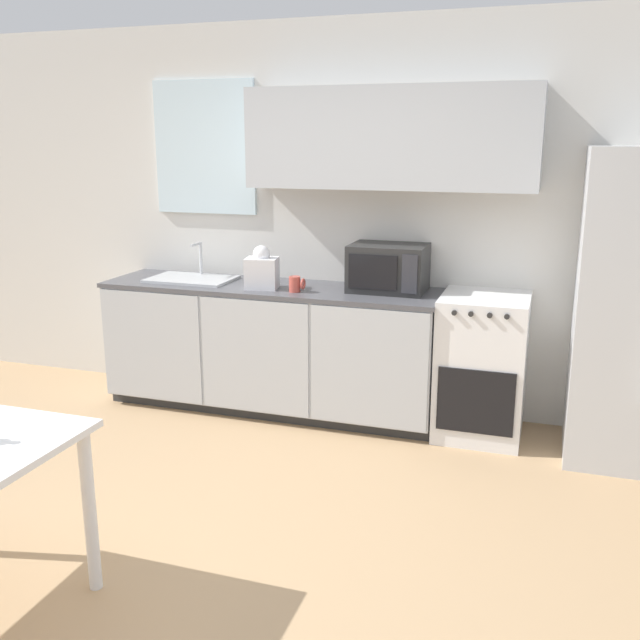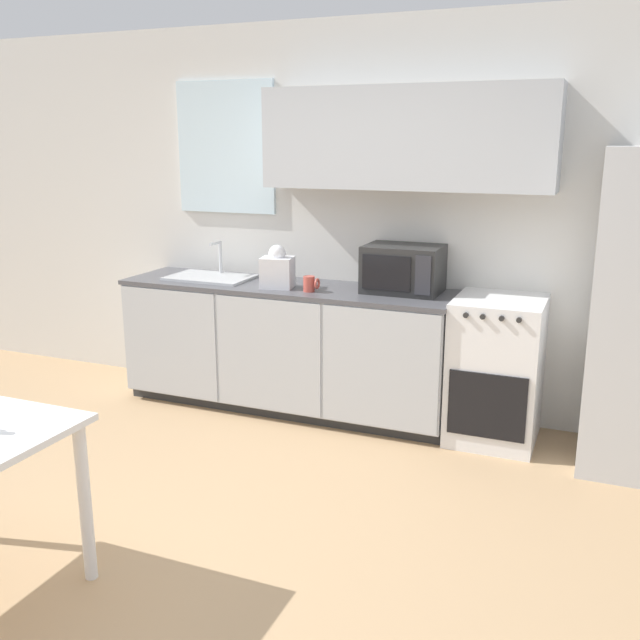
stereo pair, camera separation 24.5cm
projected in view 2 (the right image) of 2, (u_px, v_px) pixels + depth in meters
name	position (u px, v px, depth m)	size (l,w,h in m)	color
ground_plane	(195.00, 551.00, 3.40)	(12.00, 12.00, 0.00)	tan
wall_back	(361.00, 206.00, 4.97)	(12.00, 0.38, 2.70)	silver
kitchen_counter	(287.00, 347.00, 5.11)	(2.40, 0.63, 0.91)	#333333
oven_range	(496.00, 370.00, 4.57)	(0.55, 0.61, 0.94)	white
kitchen_sink	(211.00, 276.00, 5.23)	(0.60, 0.39, 0.26)	#B7BABC
microwave	(403.00, 269.00, 4.73)	(0.50, 0.38, 0.31)	#282828
coffee_mug	(310.00, 284.00, 4.77)	(0.11, 0.08, 0.10)	#BF4C3F
grocery_bag_0	(277.00, 269.00, 4.88)	(0.24, 0.22, 0.30)	white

